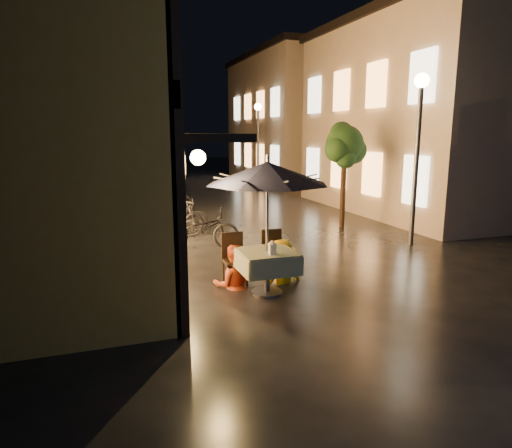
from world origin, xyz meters
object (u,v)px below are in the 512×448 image
object	(u,v)px
person_orange	(233,246)
person_yellow	(281,241)
cafe_table	(267,261)
bicycle_0	(201,229)
streetlamp_near	(419,129)
table_lantern	(272,247)
patio_umbrella	(267,173)

from	to	relation	value
person_orange	person_yellow	bearing A→B (deg)	-172.02
cafe_table	bicycle_0	xyz separation A→B (m)	(-0.45, 3.51, -0.09)
bicycle_0	person_orange	bearing A→B (deg)	-164.60
streetlamp_near	table_lantern	size ratio (longest dim) A/B	16.92
cafe_table	person_orange	size ratio (longest dim) A/B	0.63
person_yellow	bicycle_0	xyz separation A→B (m)	(-0.92, 2.99, -0.31)
table_lantern	person_orange	distance (m)	0.94
table_lantern	person_orange	xyz separation A→B (m)	(-0.46, 0.80, -0.14)
cafe_table	patio_umbrella	bearing A→B (deg)	-165.96
bicycle_0	person_yellow	bearing A→B (deg)	-147.10
streetlamp_near	cafe_table	bearing A→B (deg)	-155.26
streetlamp_near	patio_umbrella	distance (m)	5.28
cafe_table	person_orange	xyz separation A→B (m)	(-0.46, 0.55, 0.19)
streetlamp_near	person_orange	xyz separation A→B (m)	(-5.21, -1.64, -2.14)
streetlamp_near	patio_umbrella	bearing A→B (deg)	-155.26
patio_umbrella	table_lantern	xyz separation A→B (m)	(-0.00, -0.25, -1.23)
cafe_table	patio_umbrella	xyz separation A→B (m)	(-0.00, -0.00, 1.56)
patio_umbrella	bicycle_0	bearing A→B (deg)	97.24
cafe_table	person_yellow	world-z (taller)	person_yellow
streetlamp_near	person_orange	world-z (taller)	streetlamp_near
patio_umbrella	bicycle_0	size ratio (longest dim) A/B	1.30
person_orange	patio_umbrella	bearing A→B (deg)	140.03
streetlamp_near	patio_umbrella	size ratio (longest dim) A/B	1.72
person_yellow	person_orange	bearing A→B (deg)	-14.85
streetlamp_near	table_lantern	bearing A→B (deg)	-152.78
streetlamp_near	patio_umbrella	world-z (taller)	streetlamp_near
person_yellow	bicycle_0	size ratio (longest dim) A/B	0.85
person_yellow	cafe_table	bearing A→B (deg)	34.45
streetlamp_near	bicycle_0	world-z (taller)	streetlamp_near
patio_umbrella	table_lantern	world-z (taller)	patio_umbrella
streetlamp_near	cafe_table	xyz separation A→B (m)	(-4.74, -2.19, -2.33)
streetlamp_near	person_orange	size ratio (longest dim) A/B	2.71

